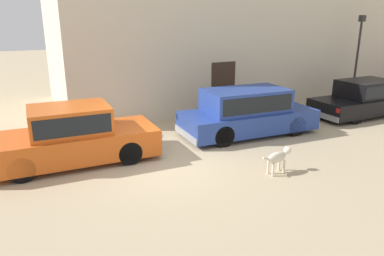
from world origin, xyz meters
TOP-DOWN VIEW (x-y plane):
  - ground_plane at (0.00, 0.00)m, footprint 80.00×80.00m
  - parked_sedan_nearest at (-2.11, 1.40)m, footprint 4.62×1.91m
  - parked_sedan_second at (3.54, 1.41)m, footprint 4.78×2.05m
  - parked_sedan_third at (9.30, 1.42)m, footprint 4.82×1.74m
  - apartment_block at (6.91, 7.57)m, footprint 17.45×6.64m
  - stray_dog_spotted at (2.45, -1.64)m, footprint 1.01×0.30m
  - street_lamp at (10.87, 3.40)m, footprint 0.22×0.22m

SIDE VIEW (x-z plane):
  - ground_plane at x=0.00m, z-range 0.00..0.00m
  - stray_dog_spotted at x=2.45m, z-range 0.09..0.77m
  - parked_sedan_third at x=9.30m, z-range -0.01..1.42m
  - parked_sedan_nearest at x=-2.11m, z-range -0.02..1.55m
  - parked_sedan_second at x=3.54m, z-range 0.03..1.59m
  - street_lamp at x=10.87m, z-range 0.54..4.45m
  - apartment_block at x=6.91m, z-range 0.00..7.69m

